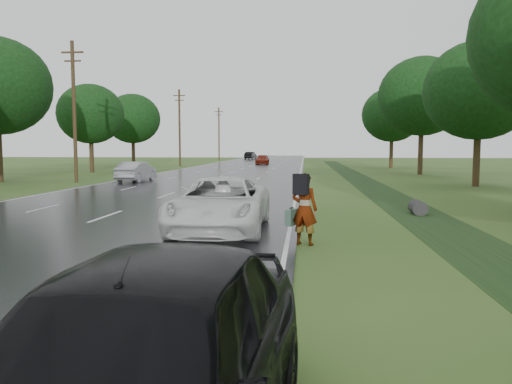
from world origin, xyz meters
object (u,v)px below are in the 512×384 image
at_px(pedestrian, 303,208).
at_px(white_pickup, 221,204).
at_px(silver_sedan, 136,171).
at_px(dark_sedan, 137,372).

distance_m(pedestrian, white_pickup, 3.06).
bearing_deg(white_pickup, pedestrian, -36.08).
bearing_deg(pedestrian, silver_sedan, -41.32).
bearing_deg(white_pickup, silver_sedan, 114.69).
relative_size(white_pickup, silver_sedan, 1.31).
bearing_deg(pedestrian, white_pickup, -15.46).
xyz_separation_m(pedestrian, dark_sedan, (-1.17, -9.56, -0.05)).
bearing_deg(dark_sedan, pedestrian, 86.97).
distance_m(pedestrian, dark_sedan, 9.63).
distance_m(white_pickup, silver_sedan, 22.71).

